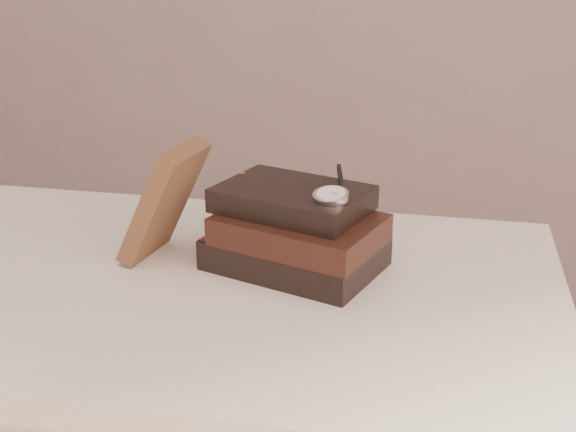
# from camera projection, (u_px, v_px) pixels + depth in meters

# --- Properties ---
(table) EXTENTS (1.00, 0.60, 0.75)m
(table) POSITION_uv_depth(u_px,v_px,m) (193.00, 336.00, 1.06)
(table) COLOR white
(table) RESTS_ON ground
(book_stack) EXTENTS (0.26, 0.22, 0.11)m
(book_stack) POSITION_uv_depth(u_px,v_px,m) (296.00, 232.00, 1.03)
(book_stack) COLOR black
(book_stack) RESTS_ON table
(journal) EXTENTS (0.12, 0.12, 0.17)m
(journal) POSITION_uv_depth(u_px,v_px,m) (164.00, 202.00, 1.05)
(journal) COLOR #452A1A
(journal) RESTS_ON table
(pocket_watch) EXTENTS (0.06, 0.15, 0.02)m
(pocket_watch) POSITION_uv_depth(u_px,v_px,m) (332.00, 193.00, 0.98)
(pocket_watch) COLOR silver
(pocket_watch) RESTS_ON book_stack
(eyeglasses) EXTENTS (0.12, 0.13, 0.05)m
(eyeglasses) POSITION_uv_depth(u_px,v_px,m) (274.00, 198.00, 1.13)
(eyeglasses) COLOR silver
(eyeglasses) RESTS_ON book_stack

